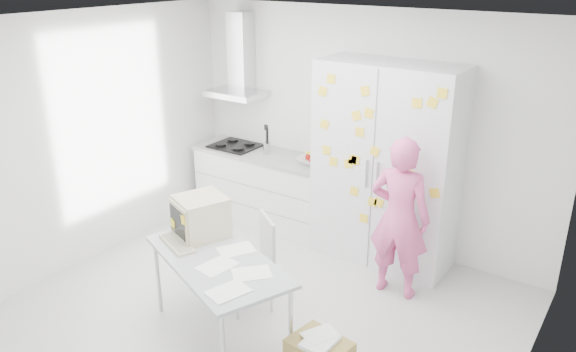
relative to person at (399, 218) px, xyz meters
The scene contains 9 objects.
floor 1.63m from the person, 128.64° to the right, with size 4.50×4.00×0.02m, color silver.
walls 1.09m from the person, 156.63° to the right, with size 4.52×4.01×2.70m.
ceiling 2.35m from the person, 128.64° to the right, with size 4.50×4.00×0.02m, color white.
counter_run 2.19m from the person, 163.89° to the left, with size 1.84×0.63×1.28m.
range_hood 2.87m from the person, 163.78° to the left, with size 0.70×0.48×1.01m.
tall_cabinet 0.77m from the person, 126.75° to the left, with size 1.50×0.68×2.20m.
person is the anchor object (origin of this frame).
desk 1.87m from the person, 131.19° to the right, with size 1.64×1.24×1.17m.
chair 1.43m from the person, 135.94° to the right, with size 0.58×0.58×0.92m.
Camera 1 is at (2.75, -3.57, 3.15)m, focal length 35.00 mm.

